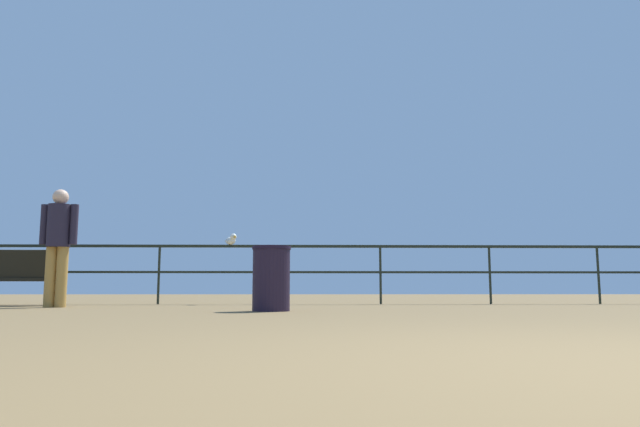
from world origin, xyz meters
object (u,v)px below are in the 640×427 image
bench_far_left (8,275)px  person_by_bench (58,239)px  trash_bin (271,278)px  seagull_on_rail (231,240)px

bench_far_left → person_by_bench: (1.16, -0.89, 0.52)m
bench_far_left → trash_bin: bench_far_left is taller
seagull_on_rail → person_by_bench: bearing=-143.0°
bench_far_left → person_by_bench: size_ratio=0.92×
bench_far_left → seagull_on_rail: (3.53, 0.89, 0.66)m
seagull_on_rail → bench_far_left: bearing=-165.9°
seagull_on_rail → trash_bin: 3.59m
seagull_on_rail → trash_bin: size_ratio=0.48×
person_by_bench → seagull_on_rail: (2.37, 1.78, 0.14)m
trash_bin → seagull_on_rail: bearing=105.6°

